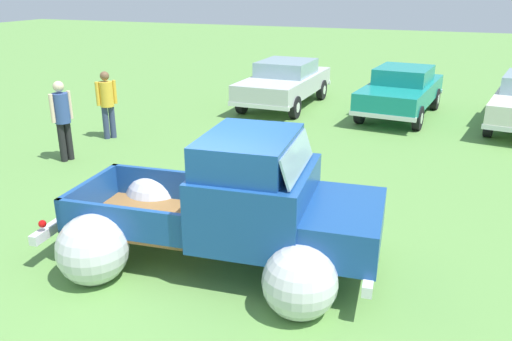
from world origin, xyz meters
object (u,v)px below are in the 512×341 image
at_px(show_car_1, 401,90).
at_px(spectator_0, 107,101).
at_px(vintage_pickup_truck, 238,215).
at_px(show_car_0, 285,81).
at_px(spectator_1, 62,116).

relative_size(show_car_1, spectator_0, 2.60).
xyz_separation_m(vintage_pickup_truck, show_car_0, (-2.57, 9.78, 0.03)).
bearing_deg(spectator_0, show_car_0, -85.04).
height_order(vintage_pickup_truck, show_car_1, vintage_pickup_truck).
bearing_deg(spectator_0, show_car_1, -107.13).
distance_m(vintage_pickup_truck, spectator_1, 6.07).
relative_size(show_car_0, spectator_1, 2.52).
bearing_deg(vintage_pickup_truck, show_car_0, 99.53).
relative_size(show_car_0, show_car_1, 1.02).
bearing_deg(vintage_pickup_truck, show_car_1, 78.55).
height_order(show_car_0, spectator_0, spectator_0).
xyz_separation_m(show_car_1, spectator_1, (-6.45, -6.97, 0.25)).
height_order(show_car_1, spectator_0, spectator_0).
xyz_separation_m(show_car_1, spectator_0, (-6.63, -5.15, 0.20)).
distance_m(show_car_1, spectator_1, 9.51).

